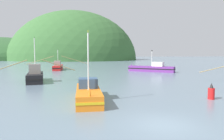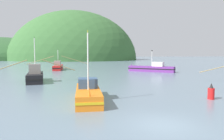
{
  "view_description": "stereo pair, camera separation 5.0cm",
  "coord_description": "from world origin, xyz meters",
  "px_view_note": "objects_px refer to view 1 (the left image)",
  "views": [
    {
      "loc": [
        -6.14,
        -11.35,
        4.34
      ],
      "look_at": [
        3.11,
        25.44,
        1.4
      ],
      "focal_mm": 33.45,
      "sensor_mm": 36.0,
      "label": 1
    },
    {
      "loc": [
        -6.09,
        -11.36,
        4.34
      ],
      "look_at": [
        3.11,
        25.44,
        1.4
      ],
      "focal_mm": 33.45,
      "sensor_mm": 36.0,
      "label": 2
    }
  ],
  "objects_px": {
    "fishing_boat_orange": "(88,93)",
    "fishing_boat_purple": "(152,68)",
    "channel_buoy": "(211,93)",
    "fishing_boat_black": "(35,76)",
    "fishing_boat_red": "(58,67)"
  },
  "relations": [
    {
      "from": "fishing_boat_purple",
      "to": "fishing_boat_black",
      "type": "relative_size",
      "value": 0.79
    },
    {
      "from": "fishing_boat_orange",
      "to": "channel_buoy",
      "type": "xyz_separation_m",
      "value": [
        11.51,
        -2.31,
        -0.05
      ]
    },
    {
      "from": "fishing_boat_orange",
      "to": "fishing_boat_black",
      "type": "bearing_deg",
      "value": -151.75
    },
    {
      "from": "fishing_boat_purple",
      "to": "channel_buoy",
      "type": "distance_m",
      "value": 30.73
    },
    {
      "from": "fishing_boat_orange",
      "to": "channel_buoy",
      "type": "relative_size",
      "value": 5.02
    },
    {
      "from": "fishing_boat_black",
      "to": "channel_buoy",
      "type": "relative_size",
      "value": 7.89
    },
    {
      "from": "channel_buoy",
      "to": "fishing_boat_red",
      "type": "bearing_deg",
      "value": 109.11
    },
    {
      "from": "fishing_boat_red",
      "to": "fishing_boat_black",
      "type": "distance_m",
      "value": 24.84
    },
    {
      "from": "fishing_boat_orange",
      "to": "fishing_boat_purple",
      "type": "bearing_deg",
      "value": 150.78
    },
    {
      "from": "fishing_boat_purple",
      "to": "fishing_boat_red",
      "type": "height_order",
      "value": "fishing_boat_red"
    },
    {
      "from": "fishing_boat_orange",
      "to": "channel_buoy",
      "type": "bearing_deg",
      "value": 84.33
    },
    {
      "from": "fishing_boat_red",
      "to": "fishing_boat_black",
      "type": "bearing_deg",
      "value": 177.03
    },
    {
      "from": "fishing_boat_black",
      "to": "channel_buoy",
      "type": "xyz_separation_m",
      "value": [
        17.77,
        -17.37,
        -0.2
      ]
    },
    {
      "from": "fishing_boat_orange",
      "to": "fishing_boat_purple",
      "type": "distance_m",
      "value": 33.48
    },
    {
      "from": "fishing_boat_purple",
      "to": "fishing_boat_red",
      "type": "xyz_separation_m",
      "value": [
        -22.21,
        12.24,
        0.0
      ]
    }
  ]
}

